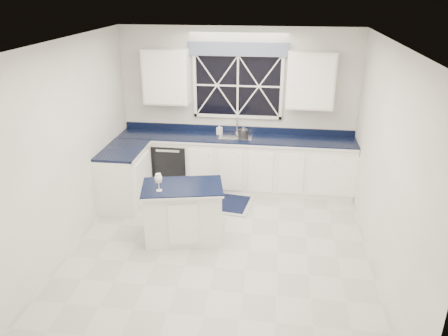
# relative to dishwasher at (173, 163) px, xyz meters

# --- Properties ---
(ground) EXTENTS (4.50, 4.50, 0.00)m
(ground) POSITION_rel_dishwasher_xyz_m (1.10, -1.95, -0.41)
(ground) COLOR #A7A7A2
(ground) RESTS_ON ground
(back_wall) EXTENTS (4.00, 0.10, 2.70)m
(back_wall) POSITION_rel_dishwasher_xyz_m (1.10, 0.30, 0.94)
(back_wall) COLOR white
(back_wall) RESTS_ON ground
(base_cabinets) EXTENTS (3.99, 1.60, 0.90)m
(base_cabinets) POSITION_rel_dishwasher_xyz_m (0.77, -0.17, 0.04)
(base_cabinets) COLOR white
(base_cabinets) RESTS_ON ground
(countertop) EXTENTS (3.98, 0.64, 0.04)m
(countertop) POSITION_rel_dishwasher_xyz_m (1.10, 0.00, 0.51)
(countertop) COLOR black
(countertop) RESTS_ON base_cabinets
(dishwasher) EXTENTS (0.60, 0.58, 0.82)m
(dishwasher) POSITION_rel_dishwasher_xyz_m (0.00, 0.00, 0.00)
(dishwasher) COLOR black
(dishwasher) RESTS_ON ground
(window) EXTENTS (1.65, 0.09, 1.26)m
(window) POSITION_rel_dishwasher_xyz_m (1.10, 0.25, 1.42)
(window) COLOR black
(window) RESTS_ON ground
(upper_cabinets) EXTENTS (3.10, 0.34, 0.90)m
(upper_cabinets) POSITION_rel_dishwasher_xyz_m (1.10, 0.13, 1.49)
(upper_cabinets) COLOR white
(upper_cabinets) RESTS_ON ground
(faucet) EXTENTS (0.05, 0.20, 0.30)m
(faucet) POSITION_rel_dishwasher_xyz_m (1.10, 0.19, 0.69)
(faucet) COLOR silver
(faucet) RESTS_ON countertop
(island) EXTENTS (1.19, 0.86, 0.80)m
(island) POSITION_rel_dishwasher_xyz_m (0.56, -1.73, -0.01)
(island) COLOR white
(island) RESTS_ON ground
(rug) EXTENTS (1.32, 0.92, 0.02)m
(rug) POSITION_rel_dishwasher_xyz_m (0.82, -0.60, -0.40)
(rug) COLOR #A7A7A2
(rug) RESTS_ON ground
(kettle) EXTENTS (0.27, 0.21, 0.20)m
(kettle) POSITION_rel_dishwasher_xyz_m (1.23, -0.03, 0.62)
(kettle) COLOR #2C2C2E
(kettle) RESTS_ON countertop
(wine_glass) EXTENTS (0.10, 0.10, 0.24)m
(wine_glass) POSITION_rel_dishwasher_xyz_m (0.29, -1.91, 0.56)
(wine_glass) COLOR white
(wine_glass) RESTS_ON island
(soap_bottle) EXTENTS (0.10, 0.11, 0.18)m
(soap_bottle) POSITION_rel_dishwasher_xyz_m (0.81, 0.10, 0.62)
(soap_bottle) COLOR silver
(soap_bottle) RESTS_ON countertop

